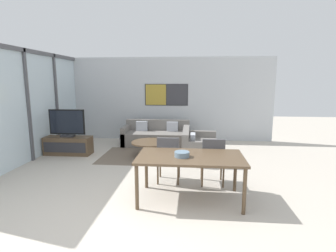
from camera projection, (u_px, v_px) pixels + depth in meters
The scene contains 13 objects.
ground_plane at pixel (124, 224), 3.75m from camera, with size 24.00×24.00×0.00m, color beige.
wall_back at pixel (164, 99), 8.94m from camera, with size 7.28×0.09×2.80m.
window_wall_left at pixel (27, 101), 6.48m from camera, with size 0.07×5.54×2.80m.
area_rug at pixel (150, 156), 7.11m from camera, with size 2.61×1.68×0.01m.
tv_console at pixel (68, 145), 7.26m from camera, with size 1.27×0.47×0.50m.
television at pixel (67, 123), 7.15m from camera, with size 0.99×0.20×0.76m.
sofa_main at pixel (157, 136), 8.38m from camera, with size 2.09×0.92×0.76m.
sofa_side at pixel (197, 148), 6.90m from camera, with size 0.92×1.49×0.76m.
coffee_table at pixel (150, 145), 7.05m from camera, with size 0.99×0.99×0.40m.
dining_table at pixel (190, 160), 4.40m from camera, with size 1.78×0.99×0.78m.
dining_chair_left at pixel (168, 157), 5.19m from camera, with size 0.46×0.46×0.94m.
dining_chair_centre at pixel (213, 159), 5.07m from camera, with size 0.46×0.46×0.94m.
fruit_bowl at pixel (182, 154), 4.32m from camera, with size 0.25×0.25×0.09m.
Camera 1 is at (0.95, -3.38, 2.02)m, focal length 28.00 mm.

